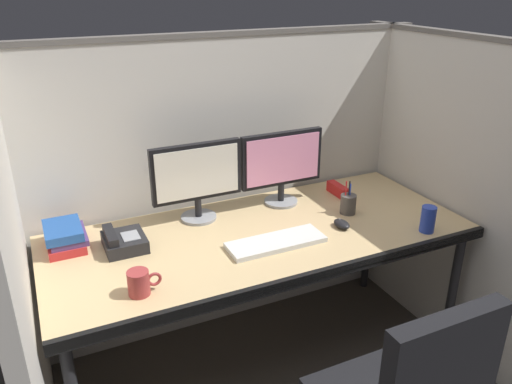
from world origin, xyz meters
The scene contains 14 objects.
cubicle_partition_rear centered at (0.00, 0.74, 0.79)m, with size 2.21×0.06×1.57m.
cubicle_partition_left centered at (-0.99, 0.20, 0.79)m, with size 0.06×1.41×1.57m.
cubicle_partition_right centered at (0.99, 0.20, 0.79)m, with size 0.06×1.41×1.57m.
desk centered at (0.00, 0.29, 0.69)m, with size 1.90×0.80×0.74m.
monitor_left centered at (-0.21, 0.55, 0.96)m, with size 0.43×0.17×0.37m.
monitor_right centered at (0.23, 0.55, 0.96)m, with size 0.43×0.17×0.37m.
keyboard_main centered at (0.01, 0.17, 0.75)m, with size 0.43×0.15×0.02m, color silver.
computer_mouse centered at (0.36, 0.19, 0.76)m, with size 0.06×0.10×0.04m.
soda_can centered at (0.69, -0.01, 0.80)m, with size 0.07×0.07×0.12m, color #263FB2.
book_stack centered at (-0.81, 0.53, 0.79)m, with size 0.17×0.22×0.10m.
pen_cup centered at (0.47, 0.30, 0.79)m, with size 0.08×0.08×0.17m.
red_stapler centered at (0.55, 0.52, 0.77)m, with size 0.04×0.15×0.06m, color red.
coffee_mug centered at (-0.60, 0.05, 0.79)m, with size 0.13×0.08×0.09m.
desk_phone centered at (-0.59, 0.42, 0.77)m, with size 0.17×0.19×0.09m.
Camera 1 is at (-0.88, -1.53, 1.81)m, focal length 35.53 mm.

